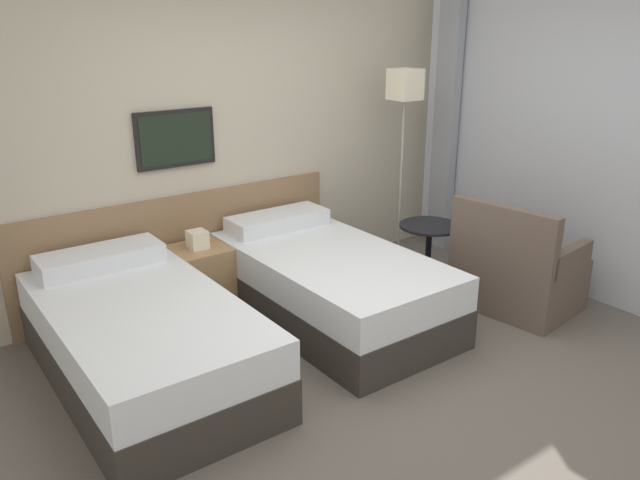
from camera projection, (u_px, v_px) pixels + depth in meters
ground_plane at (387, 377)px, 4.07m from camera, size 16.00×16.00×0.00m
wall_headboard at (229, 137)px, 5.11m from camera, size 10.00×0.10×2.70m
wall_window at (628, 140)px, 4.75m from camera, size 0.21×4.43×2.70m
bed_near_door at (143, 339)px, 3.98m from camera, size 1.07×1.97×0.67m
bed_near_window at (330, 284)px, 4.81m from camera, size 1.07×1.97×0.67m
nightstand at (200, 278)px, 4.94m from camera, size 0.46×0.43×0.67m
floor_lamp at (404, 102)px, 5.47m from camera, size 0.24×0.24×1.81m
side_table at (429, 244)px, 5.30m from camera, size 0.51×0.51×0.58m
armchair at (516, 274)px, 4.99m from camera, size 0.81×0.96×0.90m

